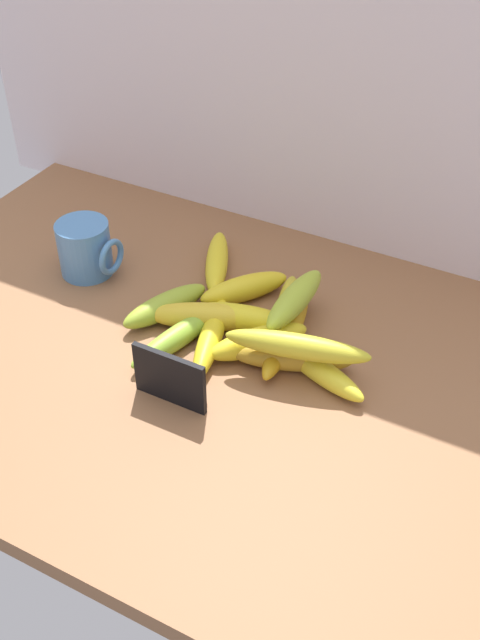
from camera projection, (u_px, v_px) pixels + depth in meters
The scene contains 18 objects.
counter_top at pixel (187, 359), 114.04cm from camera, with size 110.00×76.00×3.00cm, color #8D5D3B.
back_wall at pixel (305, 54), 119.42cm from camera, with size 130.00×2.00×70.00cm, color silver.
chalkboard_sign at pixel (170, 380), 102.85cm from camera, with size 11.00×1.80×8.40cm.
coffee_mug at pixel (86, 249), 125.93cm from camera, with size 10.32×8.82×9.24cm.
banana_0 at pixel (207, 316), 116.09cm from camera, with size 19.01×4.30×4.30cm, color gold.
banana_1 at pixel (286, 315), 116.84cm from camera, with size 20.21×3.60×3.60cm, color gold.
banana_2 at pixel (245, 318), 115.76cm from camera, with size 17.23×4.23×4.23cm, color yellow.
banana_3 at pixel (286, 334), 113.37cm from camera, with size 20.69×3.60×3.60cm, color gold.
banana_4 at pixel (244, 288), 121.71cm from camera, with size 15.14×4.14×4.14cm, color yellow.
banana_5 at pixel (165, 306), 118.33cm from camera, with size 15.32×4.03×4.03cm, color #94AD2F.
banana_6 at pixel (178, 337), 113.06cm from camera, with size 18.28×3.47×3.47cm, color #8AB632.
banana_7 at pixel (259, 341), 111.64cm from camera, with size 15.69×4.24×4.24cm, color yellow.
banana_8 at pixel (217, 262), 127.73cm from camera, with size 17.65×3.69×3.69cm, color yellow.
banana_9 at pixel (211, 338), 112.94cm from camera, with size 18.51×3.39×3.39cm, color yellow.
banana_10 at pixel (320, 370), 107.37cm from camera, with size 16.13×3.48×3.48cm, color yellow.
banana_11 at pixel (293, 358), 109.10cm from camera, with size 17.40×3.96×3.96cm, color #B99026.
banana_12 at pixel (297, 346), 105.27cm from camera, with size 20.65×3.64×3.64cm, color gold.
banana_13 at pixel (295, 299), 113.74cm from camera, with size 15.99×4.02×4.02cm, color #A1B732.
Camera 1 is at (46.46, -70.92, 78.42)cm, focal length 42.68 mm.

